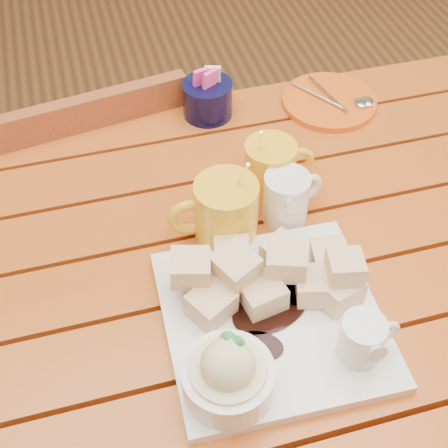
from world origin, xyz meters
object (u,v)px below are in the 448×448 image
object	(u,v)px
coffee_mug_left	(224,212)
coffee_mug_right	(271,167)
orange_saucer	(330,101)
dessert_plate	(265,319)
chair_far	(95,207)
table	(230,302)

from	to	relation	value
coffee_mug_left	coffee_mug_right	xyz separation A→B (m)	(0.10, 0.08, -0.01)
coffee_mug_left	orange_saucer	size ratio (longest dim) A/B	0.89
dessert_plate	coffee_mug_left	xyz separation A→B (m)	(-0.01, 0.18, 0.02)
dessert_plate	coffee_mug_right	distance (m)	0.27
dessert_plate	orange_saucer	world-z (taller)	dessert_plate
dessert_plate	chair_far	bearing A→B (deg)	107.64
coffee_mug_left	chair_far	bearing A→B (deg)	118.93
coffee_mug_right	chair_far	distance (m)	0.56
table	coffee_mug_right	bearing A→B (deg)	50.76
orange_saucer	chair_far	bearing A→B (deg)	161.86
coffee_mug_left	coffee_mug_right	world-z (taller)	coffee_mug_left
coffee_mug_left	coffee_mug_right	size ratio (longest dim) A/B	1.15
dessert_plate	chair_far	xyz separation A→B (m)	(-0.19, 0.59, -0.33)
table	coffee_mug_left	distance (m)	0.17
table	orange_saucer	xyz separation A→B (m)	(0.28, 0.31, 0.11)
table	dessert_plate	xyz separation A→B (m)	(0.01, -0.13, 0.14)
coffee_mug_right	orange_saucer	xyz separation A→B (m)	(0.18, 0.18, -0.04)
coffee_mug_left	chair_far	xyz separation A→B (m)	(-0.18, 0.41, -0.35)
table	orange_saucer	bearing A→B (deg)	47.74
chair_far	coffee_mug_right	bearing A→B (deg)	121.29
dessert_plate	chair_far	world-z (taller)	dessert_plate
table	chair_far	bearing A→B (deg)	111.51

